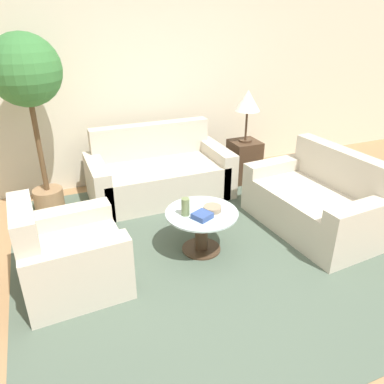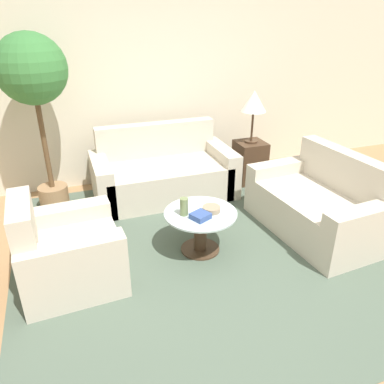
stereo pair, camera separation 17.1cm
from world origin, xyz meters
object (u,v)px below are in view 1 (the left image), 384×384
Objects in this scene: armchair at (66,259)px; sofa_main at (158,174)px; bowl at (212,209)px; book_stack at (202,216)px; coffee_table at (202,226)px; table_lamp at (248,102)px; potted_plant at (27,82)px; vase at (185,207)px; loveseat at (318,203)px.

sofa_main is at bearing -44.44° from armchair.
bowl is at bearing -91.08° from armchair.
coffee_table is at bearing 43.30° from book_stack.
sofa_main is 2.55× the size of table_lamp.
bowl reaches higher than coffee_table.
potted_plant is 2.17m from vase.
sofa_main is 1.43m from coffee_table.
vase is at bearing 109.76° from book_stack.
vase reaches higher than coffee_table.
potted_plant is at bearing 177.36° from sofa_main.
coffee_table is (1.31, 0.06, -0.00)m from armchair.
sofa_main reaches higher than bowl.
book_stack is (1.34, -1.60, -1.08)m from potted_plant.
bowl is (0.28, -0.03, -0.06)m from vase.
sofa_main is 2.48× the size of coffee_table.
armchair is 1.17m from vase.
vase is at bearing -96.70° from loveseat.
table_lamp is 2.70m from potted_plant.
bowl is at bearing -8.75° from coffee_table.
potted_plant is (-1.38, 1.49, 1.27)m from coffee_table.
book_stack is at bearing -91.99° from loveseat.
book_stack is (-0.15, -0.10, 0.00)m from bowl.
bowl is (1.42, 0.05, 0.18)m from armchair.
loveseat reaches higher than bowl.
potted_plant is (-0.07, 1.55, 1.26)m from armchair.
armchair is 2.00m from potted_plant.
sofa_main is 10.18× the size of vase.
bowl is (-1.18, -1.42, -0.67)m from table_lamp.
bowl is at bearing -129.64° from table_lamp.
coffee_table is at bearing -47.19° from potted_plant.
armchair is (-1.32, -1.49, -0.00)m from sofa_main.
table_lamp reaches higher than loveseat.
coffee_table is at bearing -96.55° from loveseat.
bowl is (1.49, -1.51, -1.08)m from potted_plant.
book_stack is (1.26, -0.05, 0.18)m from armchair.
loveseat reaches higher than vase.
coffee_table is 4.07× the size of bowl.
sofa_main is 2.03m from loveseat.
potted_plant is (-2.78, 1.55, 1.26)m from loveseat.
book_stack is at bearing -147.87° from bowl.
sofa_main is 10.10× the size of bowl.
sofa_main is at bearing 89.74° from coffee_table.
vase is (-1.45, -1.39, -0.61)m from table_lamp.
table_lamp is at bearing -1.88° from potted_plant.
loveseat is at bearing -29.10° from potted_plant.
armchair is 2.71m from loveseat.
loveseat is 1.69m from table_lamp.
potted_plant is at bearing -123.39° from loveseat.
sofa_main is 1.53m from table_lamp.
armchair is 4.19× the size of book_stack.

